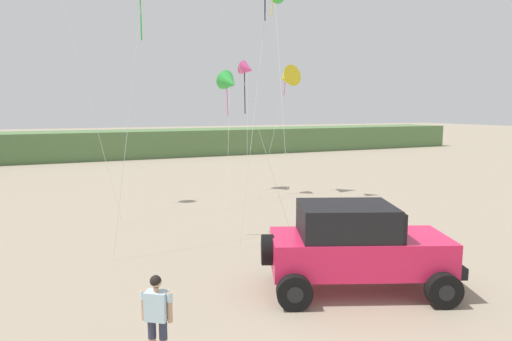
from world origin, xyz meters
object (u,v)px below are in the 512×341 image
(person_watching, at_px, (157,314))
(kite_orange_streamer, at_px, (230,83))
(jeep, at_px, (356,245))
(kite_yellow_diamond, at_px, (287,78))
(kite_white_parafoil, at_px, (247,69))

(person_watching, xyz_separation_m, kite_orange_streamer, (7.33, 15.81, 5.13))
(jeep, distance_m, kite_orange_streamer, 15.54)
(jeep, bearing_deg, person_watching, -167.20)
(kite_yellow_diamond, height_order, kite_white_parafoil, kite_white_parafoil)
(jeep, relative_size, person_watching, 3.00)
(jeep, bearing_deg, kite_white_parafoil, 79.34)
(kite_orange_streamer, height_order, kite_yellow_diamond, kite_yellow_diamond)
(person_watching, distance_m, kite_yellow_diamond, 18.17)
(jeep, relative_size, kite_orange_streamer, 0.72)
(person_watching, relative_size, kite_yellow_diamond, 0.24)
(kite_white_parafoil, bearing_deg, kite_orange_streamer, 103.00)
(person_watching, relative_size, kite_orange_streamer, 0.24)
(kite_orange_streamer, distance_m, kite_white_parafoil, 1.78)
(kite_orange_streamer, bearing_deg, kite_yellow_diamond, -31.36)
(kite_orange_streamer, bearing_deg, person_watching, -114.87)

